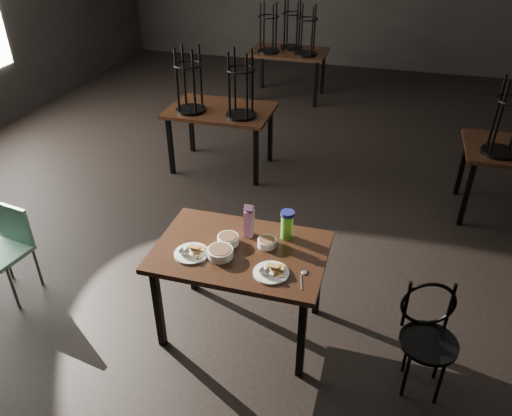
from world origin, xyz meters
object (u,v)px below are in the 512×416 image
(water_bottle, at_px, (287,224))
(bentwood_chair, at_px, (428,330))
(main_table, at_px, (241,258))
(school_chair, at_px, (7,244))
(juice_carton, at_px, (249,221))

(water_bottle, bearing_deg, bentwood_chair, -19.82)
(main_table, xyz_separation_m, school_chair, (-1.95, -0.08, -0.20))
(water_bottle, height_order, bentwood_chair, water_bottle)
(main_table, distance_m, juice_carton, 0.27)
(juice_carton, height_order, school_chair, juice_carton)
(bentwood_chair, bearing_deg, main_table, 161.58)
(juice_carton, relative_size, school_chair, 0.33)
(bentwood_chair, bearing_deg, school_chair, 166.67)
(main_table, distance_m, water_bottle, 0.41)
(main_table, bearing_deg, school_chair, -177.52)
(water_bottle, distance_m, bentwood_chair, 1.16)
(main_table, height_order, juice_carton, juice_carton)
(main_table, relative_size, school_chair, 1.55)
(bentwood_chair, xyz_separation_m, school_chair, (-3.25, 0.05, 0.00))
(main_table, bearing_deg, water_bottle, 39.94)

